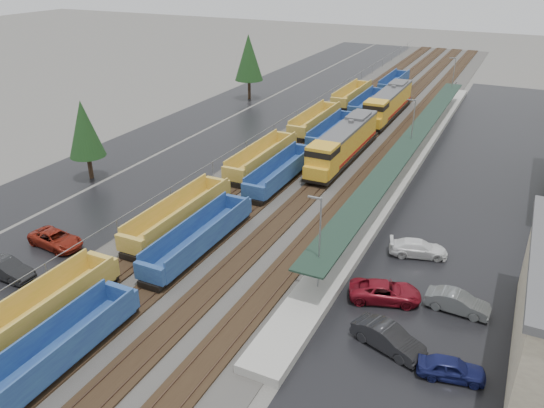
{
  "coord_description": "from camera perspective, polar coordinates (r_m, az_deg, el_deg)",
  "views": [
    {
      "loc": [
        20.88,
        -11.22,
        23.2
      ],
      "look_at": [
        1.35,
        28.98,
        2.0
      ],
      "focal_mm": 35.0,
      "sensor_mm": 36.0,
      "label": 1
    }
  ],
  "objects": [
    {
      "name": "station_platform",
      "position": [
        66.21,
        14.5,
        4.71
      ],
      "size": [
        3.0,
        80.0,
        8.0
      ],
      "color": "#9E9B93",
      "rests_on": "ground"
    },
    {
      "name": "parked_car_east_a",
      "position": [
        35.94,
        12.38,
        -13.88
      ],
      "size": [
        3.23,
        5.19,
        1.62
      ],
      "primitive_type": "imported",
      "rotation": [
        0.0,
        0.0,
        1.24
      ],
      "color": "black",
      "rests_on": "ground"
    },
    {
      "name": "tree_west_near",
      "position": [
        61.97,
        -19.55,
        7.62
      ],
      "size": [
        3.96,
        3.96,
        9.0
      ],
      "color": "#332316",
      "rests_on": "ground"
    },
    {
      "name": "ballast_strip",
      "position": [
        77.75,
        9.22,
        7.71
      ],
      "size": [
        20.0,
        160.0,
        0.08
      ],
      "primitive_type": "cube",
      "color": "#302D2B",
      "rests_on": "ground"
    },
    {
      "name": "parked_car_east_b",
      "position": [
        40.25,
        12.06,
        -9.21
      ],
      "size": [
        3.92,
        5.74,
        1.46
      ],
      "primitive_type": "imported",
      "rotation": [
        0.0,
        0.0,
        1.88
      ],
      "color": "maroon",
      "rests_on": "ground"
    },
    {
      "name": "chainlink_fence",
      "position": [
        79.01,
        2.29,
        9.49
      ],
      "size": [
        0.08,
        160.04,
        2.02
      ],
      "color": "gray",
      "rests_on": "ground"
    },
    {
      "name": "west_parking_lot",
      "position": [
        83.05,
        -0.8,
        9.16
      ],
      "size": [
        10.0,
        160.0,
        0.02
      ],
      "primitive_type": "cube",
      "color": "black",
      "rests_on": "ground"
    },
    {
      "name": "parked_car_east_c",
      "position": [
        46.45,
        15.47,
        -4.62
      ],
      "size": [
        3.23,
        5.18,
        1.4
      ],
      "primitive_type": "imported",
      "rotation": [
        0.0,
        0.0,
        1.85
      ],
      "color": "white",
      "rests_on": "ground"
    },
    {
      "name": "trackbed",
      "position": [
        77.72,
        9.22,
        7.8
      ],
      "size": [
        14.6,
        160.0,
        0.22
      ],
      "color": "black",
      "rests_on": "ground"
    },
    {
      "name": "tree_west_far",
      "position": [
        93.71,
        -2.52,
        15.47
      ],
      "size": [
        4.84,
        4.84,
        11.0
      ],
      "color": "#332316",
      "rests_on": "ground"
    },
    {
      "name": "parked_car_west_c",
      "position": [
        49.78,
        -22.23,
        -3.53
      ],
      "size": [
        2.87,
        5.39,
        1.44
      ],
      "primitive_type": "imported",
      "rotation": [
        0.0,
        0.0,
        1.48
      ],
      "color": "maroon",
      "rests_on": "ground"
    },
    {
      "name": "parked_car_west_b",
      "position": [
        46.78,
        -26.64,
        -6.27
      ],
      "size": [
        1.65,
        4.69,
        1.54
      ],
      "primitive_type": "imported",
      "rotation": [
        0.0,
        0.0,
        1.57
      ],
      "color": "black",
      "rests_on": "ground"
    },
    {
      "name": "well_string_yellow",
      "position": [
        56.2,
        -4.98,
        2.24
      ],
      "size": [
        2.79,
        99.38,
        2.47
      ],
      "color": "gold",
      "rests_on": "ground"
    },
    {
      "name": "east_commuter_lot",
      "position": [
        65.5,
        22.52,
        2.62
      ],
      "size": [
        16.0,
        100.0,
        0.02
      ],
      "primitive_type": "cube",
      "color": "black",
      "rests_on": "ground"
    },
    {
      "name": "locomotive_lead",
      "position": [
        64.89,
        7.64,
        6.44
      ],
      "size": [
        3.01,
        19.84,
        4.49
      ],
      "color": "black",
      "rests_on": "ground"
    },
    {
      "name": "parked_car_east_d",
      "position": [
        34.92,
        18.73,
        -16.42
      ],
      "size": [
        2.38,
        4.27,
        1.37
      ],
      "primitive_type": "imported",
      "rotation": [
        0.0,
        0.0,
        1.77
      ],
      "color": "#151B52",
      "rests_on": "ground"
    },
    {
      "name": "west_road",
      "position": [
        87.84,
        -6.73,
        9.89
      ],
      "size": [
        9.0,
        160.0,
        0.02
      ],
      "primitive_type": "cube",
      "color": "black",
      "rests_on": "ground"
    },
    {
      "name": "locomotive_trail",
      "position": [
        84.31,
        12.37,
        10.51
      ],
      "size": [
        3.01,
        19.84,
        4.49
      ],
      "color": "black",
      "rests_on": "ground"
    },
    {
      "name": "parked_car_east_e",
      "position": [
        40.51,
        19.34,
        -9.96
      ],
      "size": [
        1.77,
        4.54,
        1.47
      ],
      "primitive_type": "imported",
      "rotation": [
        0.0,
        0.0,
        1.52
      ],
      "color": "#5A5D5F",
      "rests_on": "ground"
    },
    {
      "name": "well_string_blue",
      "position": [
        58.88,
        1.06,
        3.41
      ],
      "size": [
        2.67,
        114.22,
        2.37
      ],
      "color": "navy",
      "rests_on": "ground"
    }
  ]
}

